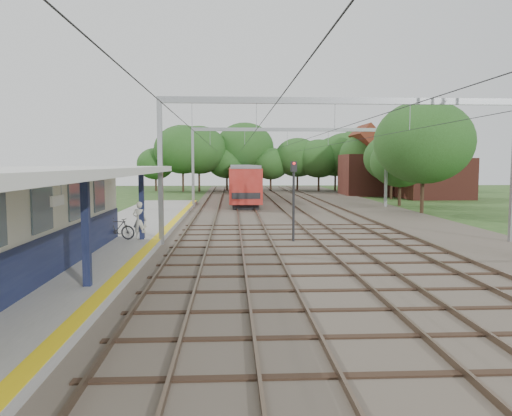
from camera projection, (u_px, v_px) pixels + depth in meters
name	position (u px, v px, depth m)	size (l,w,h in m)	color
ground	(327.00, 383.00, 8.93)	(160.00, 160.00, 0.00)	#2D4C1E
ballast_bed	(304.00, 213.00, 38.96)	(18.00, 90.00, 0.10)	#473D33
platform	(103.00, 247.00, 22.47)	(5.00, 52.00, 0.35)	gray
yellow_stripe	(153.00, 242.00, 22.56)	(0.45, 52.00, 0.01)	yellow
canopy	(18.00, 173.00, 14.19)	(6.40, 20.00, 3.44)	#131A3C
rail_tracks	(272.00, 212.00, 38.83)	(11.80, 88.00, 0.15)	brown
catenary_system	(306.00, 140.00, 33.75)	(17.22, 88.00, 7.00)	gray
tree_band	(273.00, 156.00, 65.50)	(31.72, 30.88, 8.82)	#382619
house_near	(435.00, 172.00, 55.46)	(7.00, 6.12, 7.89)	brown
house_far	(375.00, 169.00, 61.16)	(8.00, 6.12, 8.66)	brown
person	(140.00, 220.00, 23.44)	(0.66, 0.43, 1.80)	beige
bicycle	(117.00, 228.00, 23.42)	(0.49, 1.73, 1.04)	black
train	(242.00, 180.00, 57.45)	(2.77, 34.51, 3.65)	black
signal_post	(294.00, 193.00, 24.32)	(0.31, 0.29, 4.02)	black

